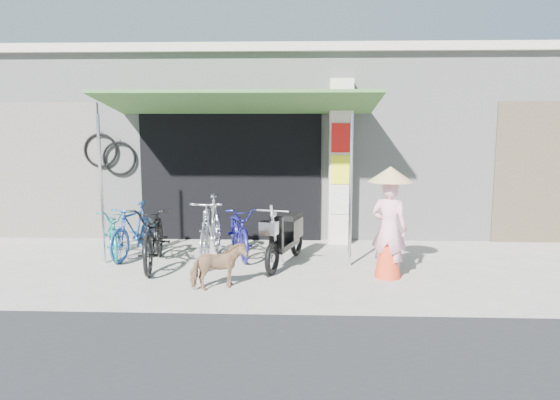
{
  "coord_description": "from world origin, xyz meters",
  "views": [
    {
      "loc": [
        0.16,
        -7.61,
        2.26
      ],
      "look_at": [
        -0.2,
        1.0,
        1.0
      ],
      "focal_mm": 35.0,
      "sensor_mm": 36.0,
      "label": 1
    }
  ],
  "objects_px": {
    "bike_blue": "(135,230)",
    "bike_silver": "(211,229)",
    "street_dog": "(218,266)",
    "bike_teal": "(114,232)",
    "nun": "(389,222)",
    "bike_navy": "(240,230)",
    "bike_black": "(154,235)",
    "moped": "(286,237)"
  },
  "relations": [
    {
      "from": "bike_navy",
      "to": "nun",
      "type": "bearing_deg",
      "value": -43.39
    },
    {
      "from": "bike_black",
      "to": "bike_silver",
      "type": "bearing_deg",
      "value": 15.87
    },
    {
      "from": "bike_blue",
      "to": "moped",
      "type": "distance_m",
      "value": 2.55
    },
    {
      "from": "bike_blue",
      "to": "street_dog",
      "type": "height_order",
      "value": "bike_blue"
    },
    {
      "from": "bike_blue",
      "to": "nun",
      "type": "xyz_separation_m",
      "value": [
        4.03,
        -1.04,
        0.36
      ]
    },
    {
      "from": "bike_teal",
      "to": "nun",
      "type": "distance_m",
      "value": 4.55
    },
    {
      "from": "bike_teal",
      "to": "bike_black",
      "type": "relative_size",
      "value": 0.86
    },
    {
      "from": "bike_blue",
      "to": "bike_silver",
      "type": "xyz_separation_m",
      "value": [
        1.31,
        -0.2,
        0.08
      ]
    },
    {
      "from": "bike_teal",
      "to": "bike_silver",
      "type": "distance_m",
      "value": 1.7
    },
    {
      "from": "bike_black",
      "to": "moped",
      "type": "height_order",
      "value": "bike_black"
    },
    {
      "from": "bike_blue",
      "to": "bike_black",
      "type": "relative_size",
      "value": 0.81
    },
    {
      "from": "street_dog",
      "to": "bike_navy",
      "type": "bearing_deg",
      "value": -29.39
    },
    {
      "from": "moped",
      "to": "bike_navy",
      "type": "bearing_deg",
      "value": 163.66
    },
    {
      "from": "nun",
      "to": "bike_black",
      "type": "bearing_deg",
      "value": 15.85
    },
    {
      "from": "bike_navy",
      "to": "nun",
      "type": "relative_size",
      "value": 1.02
    },
    {
      "from": "bike_teal",
      "to": "bike_black",
      "type": "bearing_deg",
      "value": -57.35
    },
    {
      "from": "bike_navy",
      "to": "moped",
      "type": "xyz_separation_m",
      "value": [
        0.8,
        -0.51,
        0.01
      ]
    },
    {
      "from": "bike_teal",
      "to": "bike_navy",
      "type": "distance_m",
      "value": 2.11
    },
    {
      "from": "bike_blue",
      "to": "bike_silver",
      "type": "distance_m",
      "value": 1.33
    },
    {
      "from": "moped",
      "to": "nun",
      "type": "distance_m",
      "value": 1.69
    },
    {
      "from": "bike_blue",
      "to": "nun",
      "type": "height_order",
      "value": "nun"
    },
    {
      "from": "bike_black",
      "to": "street_dog",
      "type": "height_order",
      "value": "bike_black"
    },
    {
      "from": "bike_teal",
      "to": "bike_blue",
      "type": "bearing_deg",
      "value": -28.83
    },
    {
      "from": "bike_black",
      "to": "bike_navy",
      "type": "xyz_separation_m",
      "value": [
        1.25,
        0.72,
        -0.06
      ]
    },
    {
      "from": "bike_silver",
      "to": "bike_navy",
      "type": "height_order",
      "value": "bike_silver"
    },
    {
      "from": "bike_black",
      "to": "moped",
      "type": "relative_size",
      "value": 1.11
    },
    {
      "from": "bike_silver",
      "to": "bike_teal",
      "type": "bearing_deg",
      "value": 172.73
    },
    {
      "from": "bike_blue",
      "to": "street_dog",
      "type": "bearing_deg",
      "value": -32.53
    },
    {
      "from": "bike_teal",
      "to": "street_dog",
      "type": "xyz_separation_m",
      "value": [
        2.03,
        -1.74,
        -0.1
      ]
    },
    {
      "from": "bike_silver",
      "to": "moped",
      "type": "height_order",
      "value": "bike_silver"
    },
    {
      "from": "bike_teal",
      "to": "moped",
      "type": "distance_m",
      "value": 2.93
    },
    {
      "from": "bike_black",
      "to": "street_dog",
      "type": "relative_size",
      "value": 2.49
    },
    {
      "from": "bike_navy",
      "to": "bike_black",
      "type": "bearing_deg",
      "value": -165.61
    },
    {
      "from": "bike_blue",
      "to": "bike_silver",
      "type": "bearing_deg",
      "value": 4.63
    },
    {
      "from": "bike_black",
      "to": "street_dog",
      "type": "xyz_separation_m",
      "value": [
        1.17,
        -1.14,
        -0.17
      ]
    },
    {
      "from": "bike_silver",
      "to": "bike_navy",
      "type": "xyz_separation_m",
      "value": [
        0.42,
        0.36,
        -0.1
      ]
    },
    {
      "from": "bike_blue",
      "to": "bike_silver",
      "type": "relative_size",
      "value": 0.85
    },
    {
      "from": "bike_teal",
      "to": "bike_navy",
      "type": "height_order",
      "value": "bike_navy"
    },
    {
      "from": "bike_teal",
      "to": "street_dog",
      "type": "relative_size",
      "value": 2.13
    },
    {
      "from": "bike_black",
      "to": "nun",
      "type": "height_order",
      "value": "nun"
    },
    {
      "from": "bike_silver",
      "to": "nun",
      "type": "height_order",
      "value": "nun"
    },
    {
      "from": "bike_navy",
      "to": "nun",
      "type": "distance_m",
      "value": 2.62
    }
  ]
}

